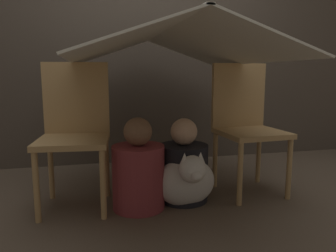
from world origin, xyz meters
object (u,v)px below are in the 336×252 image
at_px(person_second, 184,168).
at_px(chair_right, 246,121).
at_px(dog, 187,180).
at_px(chair_left, 75,128).
at_px(person_front, 138,172).

bearing_deg(person_second, chair_right, 11.84).
height_order(chair_right, dog, chair_right).
height_order(chair_left, chair_right, same).
distance_m(person_front, person_second, 0.33).
height_order(chair_right, person_second, chair_right).
bearing_deg(chair_left, dog, -13.19).
bearing_deg(person_front, chair_right, 11.86).
distance_m(person_front, dog, 0.32).
xyz_separation_m(chair_right, person_second, (-0.51, -0.11, -0.29)).
bearing_deg(person_second, chair_left, 171.56).
distance_m(person_second, dog, 0.14).
height_order(chair_left, person_front, chair_left).
xyz_separation_m(person_front, dog, (0.31, -0.07, -0.05)).
xyz_separation_m(chair_left, dog, (0.70, -0.24, -0.33)).
bearing_deg(dog, person_second, 82.90).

